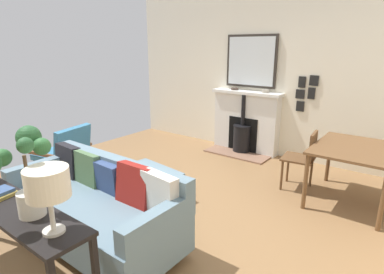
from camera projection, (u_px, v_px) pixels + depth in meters
name	position (u px, v px, depth m)	size (l,w,h in m)	color
ground_plane	(151.00, 210.00, 3.78)	(5.66, 5.38, 0.01)	olive
wall_left	(261.00, 74.00, 5.56)	(0.12, 5.38, 2.81)	silver
fireplace	(245.00, 125.00, 5.75)	(0.63, 1.29, 1.11)	brown
mirror_over_mantel	(251.00, 61.00, 5.52)	(0.04, 0.95, 0.90)	#2D2823
mantel_bowl_near	(235.00, 89.00, 5.73)	(0.13, 0.13, 0.04)	#47382D
mantel_bowl_far	(265.00, 91.00, 5.39)	(0.12, 0.12, 0.05)	#9E9384
sofa	(97.00, 206.00, 3.11)	(0.84, 1.91, 0.83)	#B2B2B7
ottoman	(147.00, 182.00, 4.01)	(0.69, 0.87, 0.37)	#B2B2B7
armchair_accent	(66.00, 150.00, 4.50)	(0.77, 0.71, 0.81)	brown
console_table	(9.00, 213.00, 2.43)	(0.35, 1.76, 0.74)	black
table_lamp_far_end	(48.00, 185.00, 1.93)	(0.27, 0.27, 0.44)	beige
potted_plant	(22.00, 167.00, 2.13)	(0.46, 0.45, 0.62)	silver
dining_table	(355.00, 154.00, 3.79)	(1.11, 0.89, 0.72)	brown
dining_chair_near_fireplace	(305.00, 156.00, 4.18)	(0.44, 0.44, 0.81)	brown
photo_gallery_row	(306.00, 91.00, 5.08)	(0.02, 0.34, 0.59)	black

